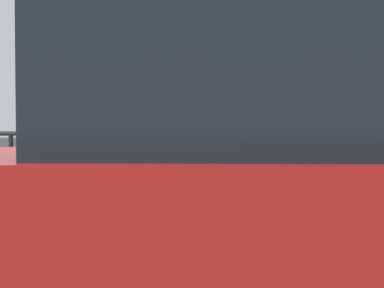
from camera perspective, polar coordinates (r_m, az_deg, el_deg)
The scene contains 5 objects.
sidewalk_curb at distance 5.34m, azimuth -1.08°, elevation -10.96°, with size 36.00×2.85×0.16m, color #9E9B93.
parking_meter at distance 4.28m, azimuth -3.65°, elevation 0.51°, with size 0.17×0.18×1.39m.
pedestrian_at_meter at distance 4.42m, azimuth 3.94°, elevation 0.66°, with size 0.62×0.63×1.75m.
parked_sedan_red at distance 2.57m, azimuth 9.45°, elevation -6.55°, with size 4.64×1.89×1.76m.
background_railing at distance 6.51m, azimuth -0.11°, elevation -1.15°, with size 24.06×0.06×1.07m.
Camera 1 is at (0.45, -3.77, 1.24)m, focal length 47.00 mm.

